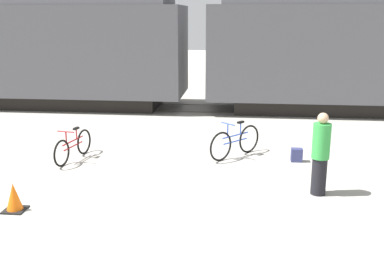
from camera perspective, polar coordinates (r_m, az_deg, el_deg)
The scene contains 9 objects.
ground_plane at distance 8.94m, azimuth -5.32°, elevation -9.60°, with size 80.00×80.00×0.00m, color #A8A399.
freight_train at distance 17.49m, azimuth 0.53°, elevation 11.70°, with size 54.71×3.18×5.47m.
rail_near at distance 17.14m, azimuth 0.28°, elevation 2.06°, with size 66.71×0.07×0.01m, color #4C4238.
rail_far at distance 18.54m, azimuth 0.72°, elevation 2.98°, with size 66.71×0.07×0.01m, color #4C4238.
bicycle_blue at distance 11.70m, azimuth 5.52°, elevation -1.76°, with size 1.27×1.40×0.95m.
bicycle_maroon at distance 11.79m, azimuth -14.84°, elevation -2.27°, with size 0.47×1.72×0.83m.
person_in_green at distance 9.45m, azimuth 16.00°, elevation -3.23°, with size 0.36×0.36×1.72m.
backpack at distance 11.63m, azimuth 13.15°, elevation -3.36°, with size 0.28×0.20×0.34m.
traffic_cone at distance 9.17m, azimuth -21.67°, elevation -8.26°, with size 0.40×0.40×0.55m.
Camera 1 is at (1.66, -8.02, 3.59)m, focal length 42.00 mm.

